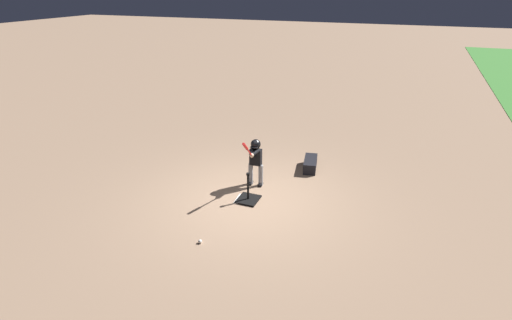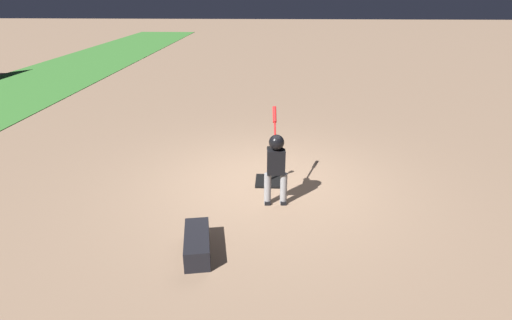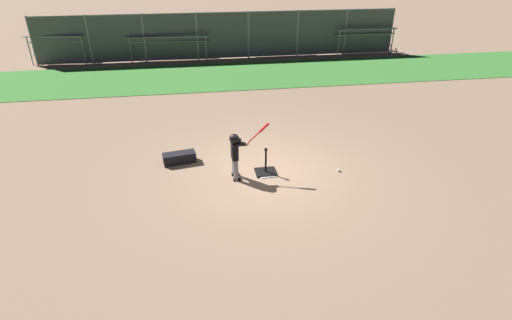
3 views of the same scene
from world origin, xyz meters
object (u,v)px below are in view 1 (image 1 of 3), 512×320
Objects in this scene: batting_tee at (248,197)px; equipment_bag at (310,164)px; batter_child at (255,157)px; baseball at (200,241)px.

batting_tee is 0.81× the size of equipment_bag.
equipment_bag is (-1.40, 1.02, -0.61)m from batter_child.
batter_child is at bearing 177.57° from baseball.
batter_child is 2.69m from baseball.
batting_tee reaches higher than equipment_bag.
batting_tee reaches higher than baseball.
baseball is at bearing -25.77° from equipment_bag.
batter_child is 18.95× the size of baseball.
batter_child reaches higher than batting_tee.
equipment_bag is at bearing 164.25° from baseball.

